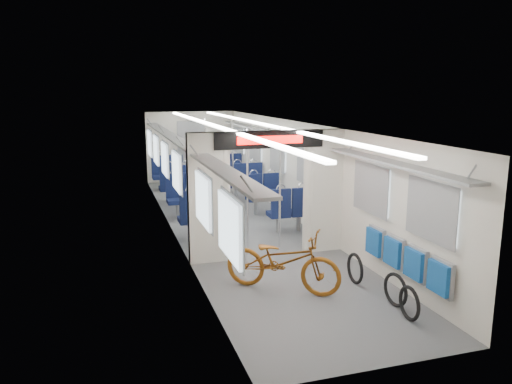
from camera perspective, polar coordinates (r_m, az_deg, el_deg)
carriage at (r=10.58m, az=-1.64°, el=3.44°), size 12.00×12.02×2.31m
bicycle at (r=7.61m, az=3.05°, el=-7.85°), size 1.82×1.61×0.95m
flip_bench at (r=7.73m, az=16.60°, el=-7.23°), size 0.12×2.09×0.49m
bike_hoop_a at (r=7.07m, az=17.10°, el=-12.24°), size 0.07×0.48×0.48m
bike_hoop_b at (r=7.43m, az=15.63°, el=-10.89°), size 0.11×0.50×0.49m
bike_hoop_c at (r=8.10m, az=11.24°, el=-8.73°), size 0.06×0.50×0.50m
seat_bay_near_left at (r=11.16m, az=-7.13°, el=-1.08°), size 0.95×2.27×1.16m
seat_bay_near_right at (r=11.45m, az=2.29°, el=-0.83°), size 0.90×2.03×1.09m
seat_bay_far_left at (r=14.48m, az=-9.54°, el=1.79°), size 0.95×2.27×1.16m
seat_bay_far_right at (r=14.79m, az=-2.30°, el=2.11°), size 0.94×2.21×1.14m
stanchion_near_left at (r=9.45m, az=-0.98°, el=0.28°), size 0.04×0.04×2.30m
stanchion_near_right at (r=9.50m, az=2.75°, el=0.33°), size 0.04×0.04×2.30m
stanchion_far_left at (r=12.71m, az=-5.76°, el=3.17°), size 0.04×0.04×2.30m
stanchion_far_right at (r=12.98m, az=-2.68°, el=3.40°), size 0.05×0.05×2.30m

